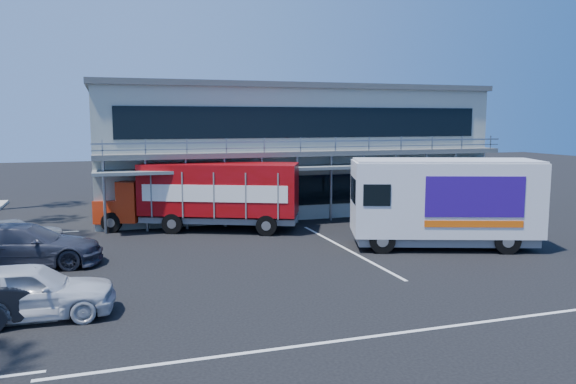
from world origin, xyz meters
name	(u,v)px	position (x,y,z in m)	size (l,w,h in m)	color
ground	(328,271)	(0.00, 0.00, 0.00)	(120.00, 120.00, 0.00)	black
building	(283,147)	(3.00, 14.94, 3.66)	(22.40, 12.00, 7.30)	#A3A799
red_truck	(206,194)	(-2.82, 8.77, 1.79)	(9.76, 5.97, 3.26)	#B5290E
white_van	(444,201)	(5.99, 2.00, 1.97)	(8.01, 4.95, 3.70)	silver
parked_car_a	(27,291)	(-9.50, -2.00, 0.77)	(1.82, 4.53, 1.54)	silver
parked_car_d	(25,245)	(-10.29, 4.00, 0.78)	(2.20, 5.41, 1.57)	#323443
parked_car_e	(14,233)	(-11.10, 7.20, 0.66)	(1.56, 3.88, 1.32)	slate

